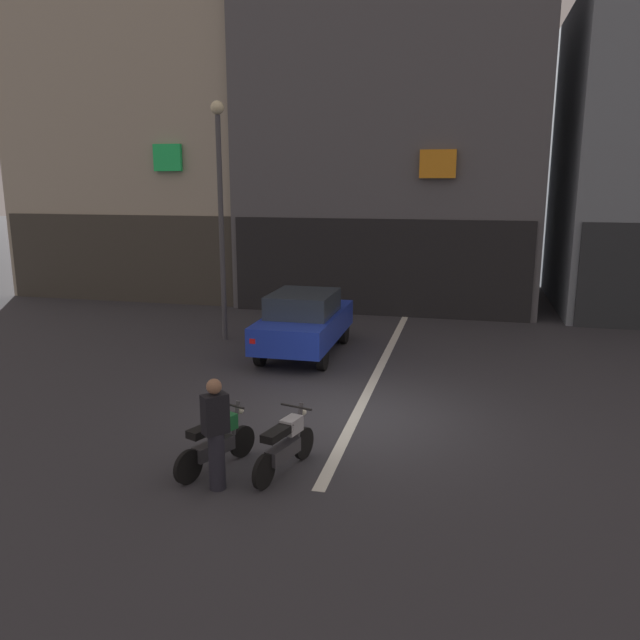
% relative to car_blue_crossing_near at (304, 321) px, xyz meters
% --- Properties ---
extents(ground_plane, '(120.00, 120.00, 0.00)m').
position_rel_car_blue_crossing_near_xyz_m(ground_plane, '(2.08, -4.08, -0.89)').
color(ground_plane, '#333338').
extents(lane_centre_line, '(0.20, 18.00, 0.01)m').
position_rel_car_blue_crossing_near_xyz_m(lane_centre_line, '(2.08, 1.92, -0.88)').
color(lane_centre_line, silver).
rests_on(lane_centre_line, ground).
extents(building_corner_left, '(10.69, 8.08, 11.38)m').
position_rel_car_blue_crossing_near_xyz_m(building_corner_left, '(-7.95, 9.49, 4.79)').
color(building_corner_left, '#B2A893').
rests_on(building_corner_left, ground).
extents(building_mid_block, '(10.23, 8.72, 20.64)m').
position_rel_car_blue_crossing_near_xyz_m(building_mid_block, '(1.12, 9.49, 9.42)').
color(building_mid_block, '#56565B').
rests_on(building_mid_block, ground).
extents(car_blue_crossing_near, '(1.76, 4.10, 1.64)m').
position_rel_car_blue_crossing_near_xyz_m(car_blue_crossing_near, '(0.00, 0.00, 0.00)').
color(car_blue_crossing_near, black).
rests_on(car_blue_crossing_near, ground).
extents(street_lamp, '(0.36, 0.36, 6.46)m').
position_rel_car_blue_crossing_near_xyz_m(street_lamp, '(-2.59, 0.96, 3.07)').
color(street_lamp, '#47474C').
rests_on(street_lamp, ground).
extents(motorcycle_green_row_leftmost, '(0.75, 1.56, 0.98)m').
position_rel_car_blue_crossing_near_xyz_m(motorcycle_green_row_leftmost, '(0.39, -6.73, -0.43)').
color(motorcycle_green_row_leftmost, black).
rests_on(motorcycle_green_row_leftmost, ground).
extents(motorcycle_silver_row_left_mid, '(0.62, 1.63, 0.98)m').
position_rel_car_blue_crossing_near_xyz_m(motorcycle_silver_row_left_mid, '(1.45, -6.59, -0.43)').
color(motorcycle_silver_row_left_mid, black).
rests_on(motorcycle_silver_row_left_mid, ground).
extents(person_by_motorcycles, '(0.40, 0.41, 1.67)m').
position_rel_car_blue_crossing_near_xyz_m(person_by_motorcycles, '(0.63, -7.32, -0.03)').
color(person_by_motorcycles, '#23232D').
rests_on(person_by_motorcycles, ground).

